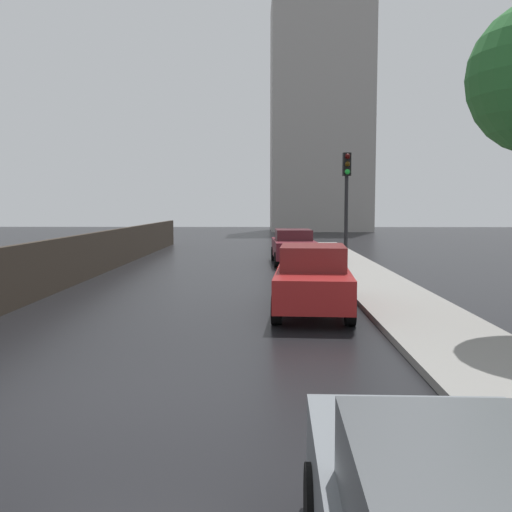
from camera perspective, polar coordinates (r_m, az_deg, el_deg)
ground at (r=7.62m, az=-12.62°, el=-14.06°), size 120.00×120.00×0.00m
car_maroon_near_kerb at (r=24.63m, az=3.69°, el=0.98°), size 1.87×4.43×1.46m
car_red_mid_road at (r=13.52m, az=5.58°, el=-2.23°), size 1.98×4.58×1.56m
traffic_light at (r=19.43m, az=8.87°, el=6.37°), size 0.26×0.39×4.05m
distant_tower at (r=57.90m, az=6.35°, el=13.29°), size 9.66×6.41×21.74m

